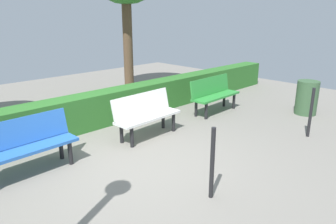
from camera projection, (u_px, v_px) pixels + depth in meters
ground_plane at (132, 165)px, 5.20m from camera, size 16.00×16.00×0.00m
bench_green at (214, 93)px, 7.85m from camera, size 1.50×0.50×0.86m
bench_white at (146, 113)px, 6.29m from camera, size 1.46×0.52×0.86m
bench_blue at (25, 144)px, 4.81m from camera, size 1.52×0.52×0.86m
hedge_row at (110, 106)px, 7.15m from camera, size 11.96×0.52×0.73m
railing_post_near at (311, 113)px, 6.24m from camera, size 0.06×0.06×1.00m
railing_post_mid at (212, 163)px, 4.14m from camera, size 0.06×0.06×1.00m
trash_bin at (307, 98)px, 7.71m from camera, size 0.51×0.51×0.82m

